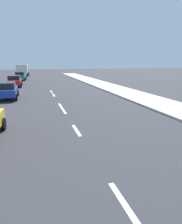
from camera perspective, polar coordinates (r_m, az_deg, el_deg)
ground_plane at (r=16.88m, az=-8.97°, el=2.25°), size 160.00×160.00×0.00m
sidewalk_strip at (r=21.20m, az=12.30°, el=4.71°), size 3.60×80.00×0.14m
lane_stripe_2 at (r=5.54m, az=9.43°, el=-24.32°), size 0.16×1.80×0.01m
lane_stripe_3 at (r=10.37m, az=-4.16°, el=-5.19°), size 0.16×1.80×0.01m
lane_stripe_4 at (r=14.51m, az=-7.74°, el=0.36°), size 0.16×1.80×0.01m
lane_stripe_5 at (r=16.18m, az=-8.65°, el=1.76°), size 0.16×1.80×0.01m
lane_stripe_6 at (r=21.49m, az=-10.58°, el=4.74°), size 0.16×1.80×0.01m
lane_stripe_7 at (r=24.14m, az=-11.22°, el=5.72°), size 0.16×1.80×0.01m
parked_car_blue at (r=20.58m, az=-22.78°, el=5.81°), size 1.93×4.08×1.57m
parked_car_red at (r=30.26m, az=-20.92°, el=8.32°), size 1.90×4.09×1.57m
parked_car_teal at (r=40.20m, az=-19.46°, el=9.66°), size 2.07×4.15×1.57m
delivery_truck at (r=52.39m, az=-18.88°, el=11.31°), size 2.82×6.31×2.80m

